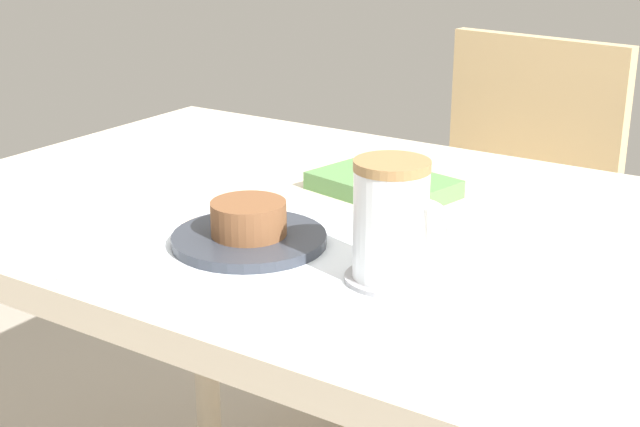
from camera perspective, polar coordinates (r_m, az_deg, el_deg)
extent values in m
cylinder|color=beige|center=(1.78, -7.47, -5.61)|extent=(0.05, 0.05, 0.68)
cube|color=beige|center=(1.10, 4.06, -1.37)|extent=(1.25, 0.73, 0.04)
cylinder|color=#D1B27F|center=(1.68, 11.50, -12.85)|extent=(0.04, 0.04, 0.41)
cylinder|color=#D1B27F|center=(1.85, 1.94, -9.18)|extent=(0.04, 0.04, 0.41)
cylinder|color=#D1B27F|center=(1.96, 16.85, -8.37)|extent=(0.04, 0.04, 0.41)
cylinder|color=#D1B27F|center=(2.11, 8.14, -5.64)|extent=(0.04, 0.04, 0.41)
cube|color=#D1B27F|center=(1.80, 10.01, -2.60)|extent=(0.48, 0.48, 0.04)
cube|color=#D1B27F|center=(1.89, 13.51, 5.08)|extent=(0.39, 0.09, 0.39)
cube|color=white|center=(0.96, -1.31, -3.38)|extent=(0.39, 0.33, 0.00)
cylinder|color=#333842|center=(1.01, -4.55, -1.65)|extent=(0.18, 0.18, 0.01)
cylinder|color=brown|center=(1.00, -4.59, -0.30)|extent=(0.09, 0.09, 0.04)
cylinder|color=#99999E|center=(0.92, 4.44, -4.13)|extent=(0.09, 0.09, 0.00)
cylinder|color=white|center=(0.90, 4.53, -0.67)|extent=(0.08, 0.08, 0.11)
cylinder|color=#9E7547|center=(0.88, 4.64, 3.10)|extent=(0.08, 0.08, 0.01)
torus|color=white|center=(0.88, 6.83, -1.03)|extent=(0.06, 0.01, 0.06)
cube|color=white|center=(1.26, -13.96, 1.74)|extent=(0.17, 0.17, 0.00)
cube|color=#598C4C|center=(1.20, 4.05, 1.84)|extent=(0.20, 0.16, 0.02)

